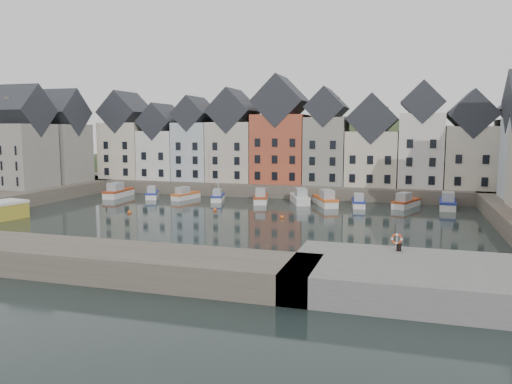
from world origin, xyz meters
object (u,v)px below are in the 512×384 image
at_px(boat_a, 118,192).
at_px(mooring_bollard, 399,247).
at_px(life_ring_post, 397,239).
at_px(boat_d, 218,196).

distance_m(boat_a, mooring_bollard, 55.10).
xyz_separation_m(boat_a, life_ring_post, (44.01, -32.93, 2.06)).
height_order(boat_d, mooring_bollard, boat_d).
bearing_deg(mooring_bollard, life_ring_post, -165.23).
bearing_deg(boat_d, boat_a, 167.90).
bearing_deg(life_ring_post, boat_a, 143.19).
relative_size(boat_a, boat_d, 0.69).
relative_size(boat_d, life_ring_post, 7.90).
bearing_deg(life_ring_post, mooring_bollard, 14.77).
bearing_deg(mooring_bollard, boat_a, 143.33).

